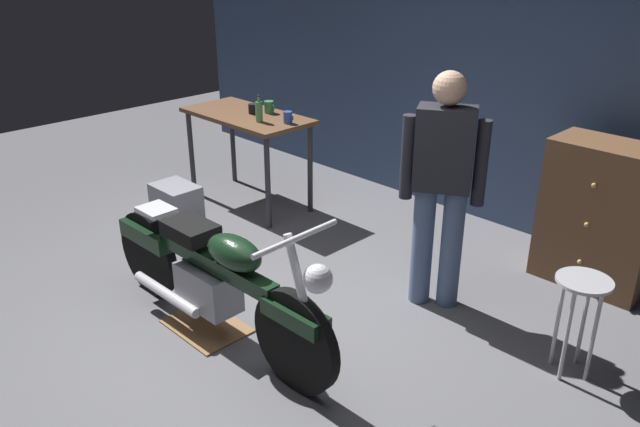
% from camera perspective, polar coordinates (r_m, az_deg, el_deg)
% --- Properties ---
extents(ground_plane, '(12.00, 12.00, 0.00)m').
position_cam_1_polar(ground_plane, '(4.32, -6.22, -10.78)').
color(ground_plane, slate).
extents(back_wall, '(8.00, 0.12, 3.10)m').
position_cam_1_polar(back_wall, '(5.79, 15.79, 14.06)').
color(back_wall, '#384C70').
rests_on(back_wall, ground_plane).
extents(workbench, '(1.30, 0.64, 0.90)m').
position_cam_1_polar(workbench, '(6.10, -6.58, 7.89)').
color(workbench, brown).
rests_on(workbench, ground_plane).
extents(motorcycle, '(2.19, 0.60, 1.00)m').
position_cam_1_polar(motorcycle, '(4.12, -9.59, -5.54)').
color(motorcycle, black).
rests_on(motorcycle, ground_plane).
extents(person_standing, '(0.51, 0.38, 1.67)m').
position_cam_1_polar(person_standing, '(4.32, 10.91, 2.77)').
color(person_standing, slate).
rests_on(person_standing, ground_plane).
extents(shop_stool, '(0.32, 0.32, 0.64)m').
position_cam_1_polar(shop_stool, '(4.00, 22.39, -7.28)').
color(shop_stool, '#B2B2B7').
rests_on(shop_stool, ground_plane).
extents(wooden_dresser, '(0.80, 0.47, 1.10)m').
position_cam_1_polar(wooden_dresser, '(5.10, 23.90, -0.17)').
color(wooden_dresser, brown).
rests_on(wooden_dresser, ground_plane).
extents(drip_tray, '(0.56, 0.40, 0.01)m').
position_cam_1_polar(drip_tray, '(4.44, -10.16, -9.93)').
color(drip_tray, olive).
rests_on(drip_tray, ground_plane).
extents(storage_bin, '(0.44, 0.32, 0.34)m').
position_cam_1_polar(storage_bin, '(6.02, -12.78, 0.97)').
color(storage_bin, gray).
rests_on(storage_bin, ground_plane).
extents(mug_black_matte, '(0.12, 0.09, 0.09)m').
position_cam_1_polar(mug_black_matte, '(6.05, -6.04, 9.34)').
color(mug_black_matte, black).
rests_on(mug_black_matte, workbench).
extents(mug_green_speckled, '(0.13, 0.09, 0.11)m').
position_cam_1_polar(mug_green_speckled, '(6.06, -4.60, 9.53)').
color(mug_green_speckled, '#3D7F4C').
rests_on(mug_green_speckled, workbench).
extents(mug_blue_enamel, '(0.11, 0.08, 0.11)m').
position_cam_1_polar(mug_blue_enamel, '(5.71, -2.90, 8.63)').
color(mug_blue_enamel, '#2D51AD').
rests_on(mug_blue_enamel, workbench).
extents(bottle, '(0.06, 0.06, 0.24)m').
position_cam_1_polar(bottle, '(5.77, -5.51, 9.16)').
color(bottle, '#4C8C4C').
rests_on(bottle, workbench).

